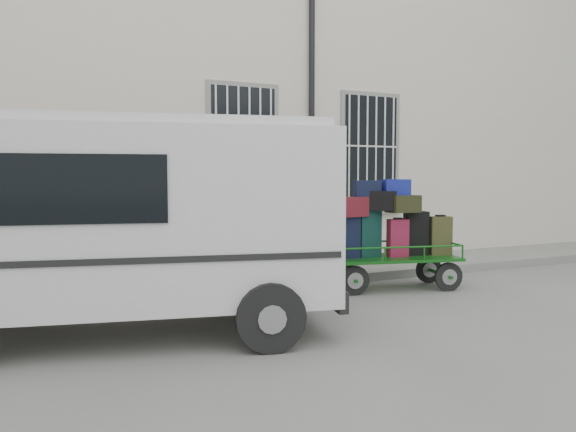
% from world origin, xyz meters
% --- Properties ---
extents(ground, '(80.00, 80.00, 0.00)m').
position_xyz_m(ground, '(0.00, 0.00, 0.00)').
color(ground, slate).
rests_on(ground, ground).
extents(building, '(24.00, 5.15, 6.00)m').
position_xyz_m(building, '(0.00, 5.50, 3.00)').
color(building, beige).
rests_on(building, ground).
extents(sidewalk, '(24.00, 1.70, 0.15)m').
position_xyz_m(sidewalk, '(0.00, 2.20, 0.07)').
color(sidewalk, gray).
rests_on(sidewalk, ground).
extents(luggage_cart, '(2.35, 1.32, 1.72)m').
position_xyz_m(luggage_cart, '(1.15, 0.72, 0.88)').
color(luggage_cart, black).
rests_on(luggage_cart, ground).
extents(van, '(4.99, 2.94, 2.36)m').
position_xyz_m(van, '(-3.05, -0.12, 1.35)').
color(van, white).
rests_on(van, ground).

